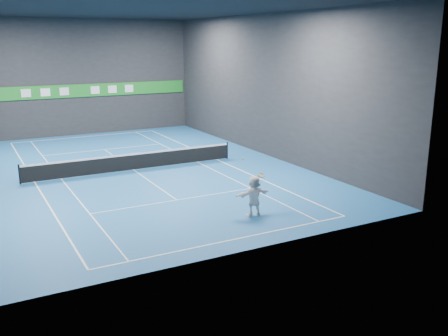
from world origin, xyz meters
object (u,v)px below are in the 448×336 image
player (254,196)px  tennis_ball (243,159)px  tennis_racket (261,176)px  tennis_net (133,161)px

player → tennis_ball: size_ratio=27.69×
tennis_ball → tennis_racket: size_ratio=0.10×
tennis_net → tennis_racket: 10.25m
tennis_net → player: bearing=-78.0°
player → tennis_racket: size_ratio=2.89×
tennis_net → tennis_ball: bearing=-80.3°
player → tennis_racket: (0.37, 0.05, 0.81)m
player → tennis_ball: 1.70m
player → tennis_racket: bearing=-172.7°
tennis_racket → tennis_net: bearing=104.0°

